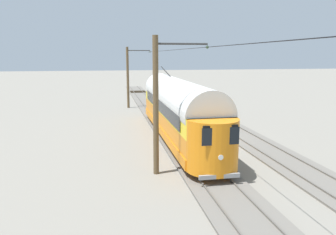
% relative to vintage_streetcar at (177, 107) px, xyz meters
% --- Properties ---
extents(ground_plane, '(220.00, 220.00, 0.00)m').
position_rel_vintage_streetcar_xyz_m(ground_plane, '(-2.48, 0.84, -2.27)').
color(ground_plane, gray).
extents(track_streetcar_siding, '(2.80, 80.00, 0.18)m').
position_rel_vintage_streetcar_xyz_m(track_streetcar_siding, '(-4.96, 0.53, -2.21)').
color(track_streetcar_siding, '#666059').
rests_on(track_streetcar_siding, ground).
extents(track_adjacent_siding, '(2.80, 80.00, 0.18)m').
position_rel_vintage_streetcar_xyz_m(track_adjacent_siding, '(0.00, 0.53, -2.21)').
color(track_adjacent_siding, '#666059').
rests_on(track_adjacent_siding, ground).
extents(vintage_streetcar, '(2.65, 18.44, 4.78)m').
position_rel_vintage_streetcar_xyz_m(vintage_streetcar, '(0.00, 0.00, 0.00)').
color(vintage_streetcar, orange).
rests_on(vintage_streetcar, ground).
extents(catenary_pole_foreground, '(2.79, 0.28, 6.88)m').
position_rel_vintage_streetcar_xyz_m(catenary_pole_foreground, '(2.49, -14.47, 1.33)').
color(catenary_pole_foreground, brown).
rests_on(catenary_pole_foreground, ground).
extents(catenary_pole_mid_near, '(2.79, 0.28, 6.88)m').
position_rel_vintage_streetcar_xyz_m(catenary_pole_mid_near, '(2.49, 6.85, 1.33)').
color(catenary_pole_mid_near, brown).
rests_on(catenary_pole_mid_near, ground).
extents(overhead_wire_run, '(2.58, 46.64, 0.18)m').
position_rel_vintage_streetcar_xyz_m(overhead_wire_run, '(0.04, 6.13, 4.06)').
color(overhead_wire_run, black).
rests_on(overhead_wire_run, ground).
extents(switch_stand, '(0.50, 0.30, 1.24)m').
position_rel_vintage_streetcar_xyz_m(switch_stand, '(-6.41, -6.20, -1.57)').
color(switch_stand, black).
rests_on(switch_stand, ground).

